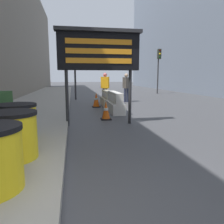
{
  "coord_description": "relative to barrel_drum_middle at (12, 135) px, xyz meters",
  "views": [
    {
      "loc": [
        0.16,
        -1.89,
        1.52
      ],
      "look_at": [
        1.61,
        6.07,
        0.2
      ],
      "focal_mm": 35.0,
      "sensor_mm": 36.0,
      "label": 1
    }
  ],
  "objects": [
    {
      "name": "jersey_barrier_cream",
      "position": [
        2.8,
        7.54,
        -0.21
      ],
      "size": [
        0.54,
        1.71,
        0.79
      ],
      "color": "beige",
      "rests_on": "ground_plane"
    },
    {
      "name": "jersey_barrier_white",
      "position": [
        2.8,
        5.38,
        -0.17
      ],
      "size": [
        0.52,
        1.96,
        0.86
      ],
      "color": "silver",
      "rests_on": "ground_plane"
    },
    {
      "name": "barrel_drum_middle",
      "position": [
        0.0,
        0.0,
        0.0
      ],
      "size": [
        0.85,
        0.85,
        0.8
      ],
      "color": "yellow",
      "rests_on": "sidewalk_left"
    },
    {
      "name": "message_board",
      "position": [
        1.84,
        3.02,
        1.72
      ],
      "size": [
        2.6,
        0.36,
        2.92
      ],
      "color": "#28282B",
      "rests_on": "ground_plane"
    },
    {
      "name": "traffic_cone_near",
      "position": [
        3.24,
        10.43,
        -0.18
      ],
      "size": [
        0.43,
        0.43,
        0.77
      ],
      "color": "black",
      "rests_on": "ground_plane"
    },
    {
      "name": "pedestrian_passerby",
      "position": [
        4.19,
        8.97,
        0.45
      ],
      "size": [
        0.38,
        0.5,
        1.7
      ],
      "rotation": [
        0.0,
        0.0,
        4.98
      ],
      "color": "#23283D",
      "rests_on": "ground_plane"
    },
    {
      "name": "traffic_cone_far",
      "position": [
        2.17,
        3.81,
        -0.24
      ],
      "size": [
        0.36,
        0.36,
        0.65
      ],
      "color": "black",
      "rests_on": "ground_plane"
    },
    {
      "name": "barrel_drum_back",
      "position": [
        -0.17,
        1.06,
        0.0
      ],
      "size": [
        0.85,
        0.85,
        0.8
      ],
      "color": "yellow",
      "rests_on": "sidewalk_left"
    },
    {
      "name": "pedestrian_worker",
      "position": [
        2.92,
        9.0,
        0.47
      ],
      "size": [
        0.52,
        0.42,
        1.73
      ],
      "rotation": [
        0.0,
        0.0,
        2.78
      ],
      "color": "#333338",
      "rests_on": "ground_plane"
    },
    {
      "name": "traffic_light_near_curb",
      "position": [
        1.22,
        10.83,
        2.22
      ],
      "size": [
        0.28,
        0.44,
        3.82
      ],
      "color": "#2D2D30",
      "rests_on": "ground_plane"
    },
    {
      "name": "traffic_light_far_side",
      "position": [
        8.54,
        14.77,
        2.26
      ],
      "size": [
        0.28,
        0.45,
        3.87
      ],
      "color": "#2D2D30",
      "rests_on": "ground_plane"
    },
    {
      "name": "traffic_cone_mid",
      "position": [
        2.18,
        7.09,
        -0.2
      ],
      "size": [
        0.4,
        0.4,
        0.72
      ],
      "color": "black",
      "rests_on": "ground_plane"
    }
  ]
}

